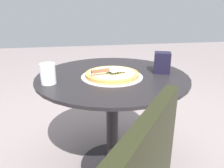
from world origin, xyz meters
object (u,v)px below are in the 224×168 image
(drinking_cup, at_px, (48,74))
(pizza_server, at_px, (108,70))
(napkin_dispenser, at_px, (162,63))
(pizza_on_tray, at_px, (112,75))
(patio_table, at_px, (112,100))

(drinking_cup, bearing_deg, pizza_server, 3.87)
(drinking_cup, xyz_separation_m, napkin_dispenser, (0.69, 0.09, 0.01))
(pizza_on_tray, bearing_deg, patio_table, 75.99)
(pizza_on_tray, height_order, drinking_cup, drinking_cup)
(patio_table, distance_m, napkin_dispenser, 0.40)
(napkin_dispenser, bearing_deg, patio_table, -161.22)
(patio_table, relative_size, napkin_dispenser, 7.13)
(pizza_server, relative_size, drinking_cup, 1.90)
(drinking_cup, relative_size, napkin_dispenser, 0.86)
(pizza_server, distance_m, drinking_cup, 0.34)
(pizza_on_tray, relative_size, napkin_dispenser, 2.82)
(napkin_dispenser, bearing_deg, pizza_on_tray, -154.45)
(patio_table, bearing_deg, pizza_server, -117.00)
(drinking_cup, bearing_deg, pizza_on_tray, 9.25)
(pizza_on_tray, xyz_separation_m, pizza_server, (-0.03, -0.04, 0.04))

